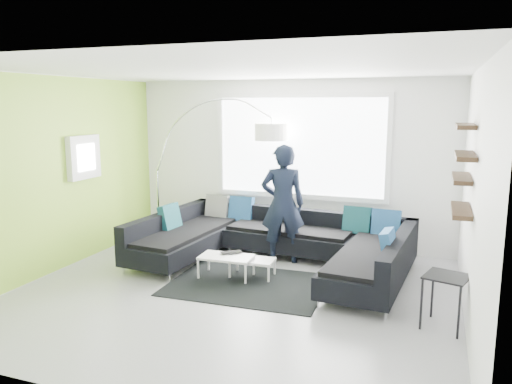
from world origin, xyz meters
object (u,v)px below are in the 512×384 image
at_px(coffee_table, 239,266).
at_px(laptop, 232,253).
at_px(arc_lamp, 157,171).
at_px(side_table, 445,302).
at_px(person, 283,204).
at_px(sectional_sofa, 272,245).

xyz_separation_m(coffee_table, laptop, (-0.13, 0.04, 0.17)).
bearing_deg(arc_lamp, side_table, -24.13).
height_order(coffee_table, person, person).
height_order(side_table, person, person).
distance_m(sectional_sofa, coffee_table, 0.62).
height_order(side_table, laptop, side_table).
bearing_deg(sectional_sofa, arc_lamp, 166.81).
bearing_deg(person, arc_lamp, -28.42).
height_order(sectional_sofa, arc_lamp, arc_lamp).
bearing_deg(coffee_table, arc_lamp, 145.57).
height_order(arc_lamp, person, arc_lamp).
xyz_separation_m(arc_lamp, person, (2.39, -0.37, -0.34)).
bearing_deg(sectional_sofa, coffee_table, -118.07).
relative_size(arc_lamp, laptop, 6.97).
xyz_separation_m(side_table, person, (-2.33, 1.61, 0.61)).
bearing_deg(laptop, arc_lamp, 109.48).
bearing_deg(side_table, arc_lamp, 157.30).
relative_size(coffee_table, arc_lamp, 0.38).
height_order(coffee_table, arc_lamp, arc_lamp).
relative_size(sectional_sofa, laptop, 11.16).
bearing_deg(arc_lamp, coffee_table, -33.05).
xyz_separation_m(sectional_sofa, side_table, (2.37, -1.21, -0.07)).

